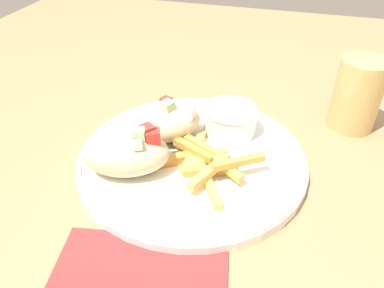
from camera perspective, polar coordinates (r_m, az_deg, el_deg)
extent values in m
cube|color=#9E7A51|center=(0.56, 3.19, -1.89)|extent=(1.40, 1.40, 0.04)
cylinder|color=#9E7A51|center=(1.48, -15.71, 5.02)|extent=(0.06, 0.06, 0.74)
cube|color=maroon|center=(0.40, -7.90, -18.73)|extent=(0.19, 0.13, 0.00)
cylinder|color=white|center=(0.52, 0.00, -2.42)|extent=(0.31, 0.31, 0.01)
torus|color=white|center=(0.51, 0.00, -1.63)|extent=(0.31, 0.31, 0.01)
ellipsoid|color=beige|center=(0.48, -9.94, -1.53)|extent=(0.12, 0.10, 0.05)
cube|color=#A34C84|center=(0.47, -5.94, 2.13)|extent=(0.02, 0.02, 0.02)
cube|color=silver|center=(0.45, -8.29, -0.17)|extent=(0.01, 0.01, 0.01)
cube|color=red|center=(0.46, -6.88, 1.86)|extent=(0.02, 0.02, 0.02)
cube|color=#B7D693|center=(0.45, -8.09, 1.45)|extent=(0.02, 0.02, 0.01)
cube|color=white|center=(0.47, -5.96, 2.46)|extent=(0.02, 0.02, 0.02)
cube|color=red|center=(0.46, -6.11, 1.13)|extent=(0.02, 0.02, 0.02)
cube|color=white|center=(0.47, -8.74, 1.40)|extent=(0.02, 0.02, 0.01)
ellipsoid|color=beige|center=(0.53, -4.61, 3.28)|extent=(0.14, 0.13, 0.05)
cube|color=red|center=(0.54, -3.96, 6.37)|extent=(0.02, 0.02, 0.01)
cube|color=#B7D693|center=(0.52, -3.73, 5.72)|extent=(0.02, 0.02, 0.02)
cube|color=#A34C84|center=(0.52, -3.39, 5.93)|extent=(0.01, 0.01, 0.01)
cube|color=white|center=(0.52, -0.51, 4.93)|extent=(0.02, 0.02, 0.02)
cube|color=#E5B251|center=(0.46, 2.63, -6.22)|extent=(0.05, 0.08, 0.01)
cube|color=#E5B251|center=(0.51, 0.45, -0.93)|extent=(0.01, 0.08, 0.01)
cube|color=#E5B251|center=(0.51, -0.40, -1.20)|extent=(0.05, 0.08, 0.01)
cube|color=gold|center=(0.48, 2.83, -4.10)|extent=(0.07, 0.03, 0.01)
cube|color=#E5B251|center=(0.49, 2.15, -2.71)|extent=(0.05, 0.06, 0.01)
cube|color=gold|center=(0.49, -3.10, -2.48)|extent=(0.05, 0.04, 0.01)
cube|color=gold|center=(0.50, 1.91, -0.72)|extent=(0.07, 0.04, 0.01)
cube|color=gold|center=(0.47, 7.08, -2.70)|extent=(0.06, 0.05, 0.01)
cube|color=#E5B251|center=(0.46, 2.61, -4.27)|extent=(0.04, 0.07, 0.01)
cube|color=#E5B251|center=(0.47, 5.14, -3.55)|extent=(0.05, 0.04, 0.01)
cube|color=gold|center=(0.50, 0.25, -0.91)|extent=(0.06, 0.04, 0.01)
cylinder|color=white|center=(0.55, 5.82, 3.60)|extent=(0.08, 0.08, 0.04)
cylinder|color=white|center=(0.54, 5.92, 5.01)|extent=(0.06, 0.06, 0.01)
torus|color=white|center=(0.54, 5.94, 5.28)|extent=(0.08, 0.08, 0.00)
cylinder|color=tan|center=(0.62, 23.87, 6.90)|extent=(0.07, 0.07, 0.11)
cylinder|color=silver|center=(0.63, 23.51, 5.59)|extent=(0.06, 0.06, 0.07)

